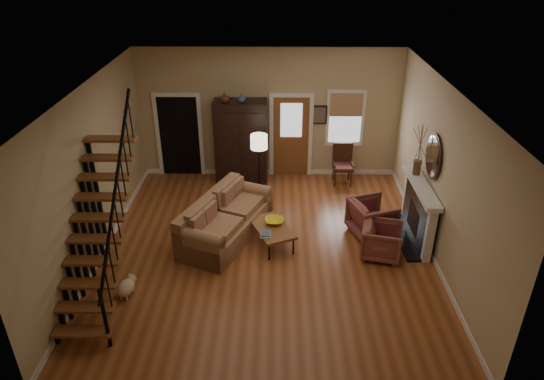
{
  "coord_description": "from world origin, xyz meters",
  "views": [
    {
      "loc": [
        0.19,
        -8.07,
        5.65
      ],
      "look_at": [
        0.1,
        0.4,
        1.15
      ],
      "focal_mm": 32.0,
      "sensor_mm": 36.0,
      "label": 1
    }
  ],
  "objects_px": {
    "coffee_table": "(272,236)",
    "floor_lamp": "(259,169)",
    "armchair_left": "(382,241)",
    "side_chair": "(343,165)",
    "sofa": "(226,219)",
    "armoire": "(241,142)",
    "armchair_right": "(372,218)"
  },
  "relations": [
    {
      "from": "armchair_right",
      "to": "floor_lamp",
      "type": "height_order",
      "value": "floor_lamp"
    },
    {
      "from": "armoire",
      "to": "side_chair",
      "type": "height_order",
      "value": "armoire"
    },
    {
      "from": "side_chair",
      "to": "armchair_right",
      "type": "bearing_deg",
      "value": -81.62
    },
    {
      "from": "sofa",
      "to": "side_chair",
      "type": "xyz_separation_m",
      "value": [
        2.69,
        2.5,
        0.06
      ]
    },
    {
      "from": "armoire",
      "to": "floor_lamp",
      "type": "xyz_separation_m",
      "value": [
        0.49,
        -1.13,
        -0.21
      ]
    },
    {
      "from": "armoire",
      "to": "floor_lamp",
      "type": "bearing_deg",
      "value": -66.67
    },
    {
      "from": "armchair_left",
      "to": "side_chair",
      "type": "xyz_separation_m",
      "value": [
        -0.4,
        3.13,
        0.16
      ]
    },
    {
      "from": "sofa",
      "to": "side_chair",
      "type": "distance_m",
      "value": 3.68
    },
    {
      "from": "armchair_right",
      "to": "side_chair",
      "type": "height_order",
      "value": "side_chair"
    },
    {
      "from": "sofa",
      "to": "armchair_right",
      "type": "xyz_separation_m",
      "value": [
        3.04,
        0.18,
        -0.06
      ]
    },
    {
      "from": "coffee_table",
      "to": "floor_lamp",
      "type": "height_order",
      "value": "floor_lamp"
    },
    {
      "from": "floor_lamp",
      "to": "armoire",
      "type": "bearing_deg",
      "value": 113.33
    },
    {
      "from": "sofa",
      "to": "coffee_table",
      "type": "distance_m",
      "value": 1.01
    },
    {
      "from": "coffee_table",
      "to": "armoire",
      "type": "bearing_deg",
      "value": 105.11
    },
    {
      "from": "armchair_left",
      "to": "floor_lamp",
      "type": "bearing_deg",
      "value": 62.47
    },
    {
      "from": "armoire",
      "to": "side_chair",
      "type": "xyz_separation_m",
      "value": [
        2.55,
        -0.2,
        -0.54
      ]
    },
    {
      "from": "coffee_table",
      "to": "side_chair",
      "type": "height_order",
      "value": "side_chair"
    },
    {
      "from": "side_chair",
      "to": "floor_lamp",
      "type": "bearing_deg",
      "value": -155.63
    },
    {
      "from": "armoire",
      "to": "floor_lamp",
      "type": "relative_size",
      "value": 1.25
    },
    {
      "from": "coffee_table",
      "to": "armchair_right",
      "type": "relative_size",
      "value": 1.3
    },
    {
      "from": "sofa",
      "to": "floor_lamp",
      "type": "relative_size",
      "value": 1.43
    },
    {
      "from": "armchair_left",
      "to": "side_chair",
      "type": "distance_m",
      "value": 3.16
    },
    {
      "from": "armoire",
      "to": "coffee_table",
      "type": "distance_m",
      "value": 3.18
    },
    {
      "from": "armoire",
      "to": "armchair_right",
      "type": "bearing_deg",
      "value": -41.13
    },
    {
      "from": "armoire",
      "to": "sofa",
      "type": "bearing_deg",
      "value": -93.07
    },
    {
      "from": "sofa",
      "to": "coffee_table",
      "type": "xyz_separation_m",
      "value": [
        0.94,
        -0.26,
        -0.23
      ]
    },
    {
      "from": "coffee_table",
      "to": "armchair_left",
      "type": "xyz_separation_m",
      "value": [
        2.15,
        -0.37,
        0.13
      ]
    },
    {
      "from": "armchair_left",
      "to": "side_chair",
      "type": "relative_size",
      "value": 0.74
    },
    {
      "from": "sofa",
      "to": "armchair_left",
      "type": "relative_size",
      "value": 3.15
    },
    {
      "from": "side_chair",
      "to": "sofa",
      "type": "bearing_deg",
      "value": -137.13
    },
    {
      "from": "coffee_table",
      "to": "floor_lamp",
      "type": "xyz_separation_m",
      "value": [
        -0.31,
        1.83,
        0.63
      ]
    },
    {
      "from": "sofa",
      "to": "floor_lamp",
      "type": "xyz_separation_m",
      "value": [
        0.63,
        1.57,
        0.39
      ]
    }
  ]
}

